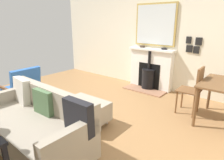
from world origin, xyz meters
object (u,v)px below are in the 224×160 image
Objects in this scene: fireplace at (150,71)px; sofa at (35,124)px; mantel_bowl_near at (142,46)px; ottoman at (84,111)px; armchair_accent at (23,85)px; mantel_bowl_far at (164,49)px; dining_chair_near_fireplace at (194,87)px.

fireplace reaches higher than sofa.
mantel_bowl_near is 0.07× the size of sofa.
mantel_bowl_near is at bearing -94.40° from fireplace.
ottoman is 0.95× the size of armchair_accent.
mantel_bowl_far reaches higher than ottoman.
mantel_bowl_far is 0.15× the size of dining_chair_near_fireplace.
fireplace is at bearing -179.61° from sofa.
mantel_bowl_near is at bearing -174.73° from sofa.
ottoman is (-0.88, 0.03, -0.12)m from sofa.
mantel_bowl_near is at bearing -90.00° from mantel_bowl_far.
sofa is at bearing 5.27° from mantel_bowl_near.
armchair_accent is (-0.60, -1.48, 0.09)m from sofa.
fireplace is 1.52× the size of ottoman.
dining_chair_near_fireplace is (0.85, 1.64, -0.54)m from mantel_bowl_near.
dining_chair_near_fireplace is at bearing 123.14° from armchair_accent.
sofa is 0.89m from ottoman.
fireplace is 3.04m from armchair_accent.
mantel_bowl_far is at bearing -129.35° from dining_chair_near_fireplace.
fireplace is at bearing 151.31° from armchair_accent.
mantel_bowl_near is at bearing 156.34° from armchair_accent.
sofa reaches higher than ottoman.
armchair_accent is (2.67, -1.46, -0.00)m from fireplace.
dining_chair_near_fireplace is at bearing 62.66° from mantel_bowl_near.
mantel_bowl_far is at bearing 93.80° from fireplace.
mantel_bowl_near is 2.57m from ottoman.
fireplace is 0.70m from mantel_bowl_far.
ottoman is at bearing -6.53° from mantel_bowl_far.
sofa is at bearing 0.39° from fireplace.
sofa is 2.32× the size of ottoman.
dining_chair_near_fireplace is at bearing 139.93° from ottoman.
dining_chair_near_fireplace is at bearing 58.70° from fireplace.
mantel_bowl_near reaches higher than armchair_accent.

